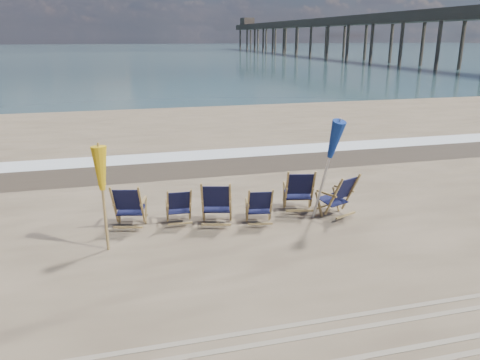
{
  "coord_description": "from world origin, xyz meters",
  "views": [
    {
      "loc": [
        -2.61,
        -7.73,
        4.08
      ],
      "look_at": [
        0.0,
        2.2,
        0.9
      ],
      "focal_mm": 35.0,
      "sensor_mm": 36.0,
      "label": 1
    }
  ],
  "objects": [
    {
      "name": "ocean",
      "position": [
        0.0,
        128.0,
        0.0
      ],
      "size": [
        400.0,
        400.0,
        0.0
      ],
      "primitive_type": "plane",
      "color": "#365259",
      "rests_on": "ground"
    },
    {
      "name": "surf_foam",
      "position": [
        0.0,
        8.3,
        0.0
      ],
      "size": [
        200.0,
        1.4,
        0.01
      ],
      "primitive_type": "cube",
      "color": "silver",
      "rests_on": "ground"
    },
    {
      "name": "wet_sand_strip",
      "position": [
        0.0,
        6.8,
        0.0
      ],
      "size": [
        200.0,
        2.6,
        0.0
      ],
      "primitive_type": "cube",
      "color": "#42362A",
      "rests_on": "ground"
    },
    {
      "name": "tire_tracks",
      "position": [
        0.0,
        -2.8,
        0.01
      ],
      "size": [
        80.0,
        1.3,
        0.01
      ],
      "primitive_type": null,
      "color": "gray",
      "rests_on": "ground"
    },
    {
      "name": "beach_chair_0",
      "position": [
        -2.26,
        1.99,
        0.53
      ],
      "size": [
        0.84,
        0.9,
        1.06
      ],
      "primitive_type": null,
      "rotation": [
        0.0,
        0.0,
        2.89
      ],
      "color": "#121436",
      "rests_on": "ground"
    },
    {
      "name": "beach_chair_1",
      "position": [
        -1.19,
        2.01,
        0.45
      ],
      "size": [
        0.6,
        0.67,
        0.9
      ],
      "primitive_type": null,
      "rotation": [
        0.0,
        0.0,
        3.11
      ],
      "color": "#121436",
      "rests_on": "ground"
    },
    {
      "name": "beach_chair_2",
      "position": [
        -0.37,
        1.65,
        0.55
      ],
      "size": [
        0.87,
        0.94,
        1.09
      ],
      "primitive_type": null,
      "rotation": [
        0.0,
        0.0,
        2.88
      ],
      "color": "#121436",
      "rests_on": "ground"
    },
    {
      "name": "beach_chair_3",
      "position": [
        0.53,
        1.49,
        0.46
      ],
      "size": [
        0.69,
        0.75,
        0.92
      ],
      "primitive_type": null,
      "rotation": [
        0.0,
        0.0,
        2.97
      ],
      "color": "#121436",
      "rests_on": "ground"
    },
    {
      "name": "beach_chair_4",
      "position": [
        1.73,
        1.98,
        0.56
      ],
      "size": [
        0.87,
        0.94,
        1.11
      ],
      "primitive_type": null,
      "rotation": [
        0.0,
        0.0,
        2.91
      ],
      "color": "#121436",
      "rests_on": "ground"
    },
    {
      "name": "beach_chair_5",
      "position": [
        2.54,
        1.62,
        0.54
      ],
      "size": [
        0.94,
        0.99,
        1.08
      ],
      "primitive_type": null,
      "rotation": [
        0.0,
        0.0,
        3.54
      ],
      "color": "#121436",
      "rests_on": "ground"
    },
    {
      "name": "umbrella_yellow",
      "position": [
        -3.0,
        1.18,
        1.55
      ],
      "size": [
        0.3,
        0.3,
        2.07
      ],
      "color": "#A28248",
      "rests_on": "ground"
    },
    {
      "name": "umbrella_blue",
      "position": [
        1.72,
        1.37,
        1.92
      ],
      "size": [
        0.3,
        0.3,
        2.46
      ],
      "color": "#A5A5AD",
      "rests_on": "ground"
    },
    {
      "name": "fishing_pier",
      "position": [
        38.0,
        74.0,
        4.65
      ],
      "size": [
        4.4,
        140.0,
        9.3
      ],
      "primitive_type": null,
      "color": "#4A3F36",
      "rests_on": "ground"
    }
  ]
}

